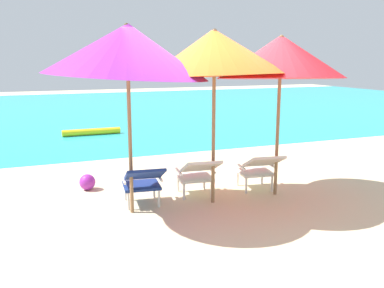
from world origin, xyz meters
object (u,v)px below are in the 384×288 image
(lounge_chair_center, at_px, (197,173))
(beach_umbrella_right, at_px, (281,57))
(beach_umbrella_center, at_px, (214,53))
(beach_umbrella_left, at_px, (127,50))
(beach_ball, at_px, (87,182))
(lounge_chair_right, at_px, (259,167))
(lounge_chair_left, at_px, (143,181))
(swim_buoy, at_px, (92,132))

(lounge_chair_center, relative_size, beach_umbrella_right, 0.37)
(lounge_chair_center, distance_m, beach_umbrella_center, 1.81)
(beach_umbrella_left, bearing_deg, beach_umbrella_right, -1.14)
(beach_umbrella_left, xyz_separation_m, beach_umbrella_center, (1.22, -0.03, -0.03))
(beach_ball, bearing_deg, lounge_chair_right, -23.29)
(lounge_chair_left, bearing_deg, swim_buoy, 88.99)
(beach_umbrella_center, xyz_separation_m, beach_umbrella_right, (1.07, -0.01, -0.05))
(lounge_chair_center, relative_size, beach_umbrella_center, 0.36)
(lounge_chair_center, bearing_deg, swim_buoy, 97.28)
(swim_buoy, bearing_deg, lounge_chair_center, -82.72)
(swim_buoy, xyz_separation_m, beach_umbrella_center, (0.91, -6.31, 2.09))
(beach_umbrella_left, height_order, beach_umbrella_right, beach_umbrella_left)
(lounge_chair_center, height_order, beach_umbrella_left, beach_umbrella_left)
(lounge_chair_center, bearing_deg, beach_umbrella_center, -62.03)
(lounge_chair_left, bearing_deg, lounge_chair_center, 7.10)
(beach_umbrella_center, bearing_deg, swim_buoy, 98.24)
(lounge_chair_center, bearing_deg, lounge_chair_left, -172.90)
(beach_umbrella_center, bearing_deg, lounge_chair_center, 117.97)
(lounge_chair_right, relative_size, beach_umbrella_right, 0.38)
(swim_buoy, xyz_separation_m, beach_ball, (-0.75, -5.01, 0.03))
(lounge_chair_left, bearing_deg, beach_umbrella_right, -4.65)
(lounge_chair_center, xyz_separation_m, beach_umbrella_center, (0.14, -0.27, 1.78))
(lounge_chair_center, height_order, beach_ball, lounge_chair_center)
(lounge_chair_right, relative_size, beach_ball, 3.62)
(beach_umbrella_right, bearing_deg, lounge_chair_left, 175.35)
(swim_buoy, xyz_separation_m, beach_umbrella_left, (-0.30, -6.28, 2.11))
(swim_buoy, relative_size, beach_umbrella_center, 0.62)
(beach_umbrella_right, bearing_deg, beach_umbrella_center, 179.28)
(lounge_chair_right, bearing_deg, lounge_chair_left, -178.88)
(swim_buoy, xyz_separation_m, lounge_chair_left, (-0.11, -6.15, 0.31))
(beach_umbrella_left, bearing_deg, lounge_chair_left, 32.57)
(lounge_chair_right, relative_size, beach_umbrella_center, 0.37)
(lounge_chair_left, xyz_separation_m, lounge_chair_right, (1.91, 0.04, 0.00))
(lounge_chair_center, height_order, beach_umbrella_center, beach_umbrella_center)
(beach_umbrella_right, xyz_separation_m, beach_ball, (-2.74, 1.31, -2.00))
(lounge_chair_right, bearing_deg, beach_umbrella_right, -48.41)
(lounge_chair_right, distance_m, beach_umbrella_center, 2.00)
(lounge_chair_left, distance_m, lounge_chair_center, 0.89)
(lounge_chair_left, xyz_separation_m, beach_umbrella_left, (-0.20, -0.13, 1.81))
(beach_umbrella_left, distance_m, beach_umbrella_center, 1.22)
(lounge_chair_right, xyz_separation_m, beach_umbrella_right, (0.18, -0.21, 1.73))
(lounge_chair_center, distance_m, beach_umbrella_right, 2.13)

